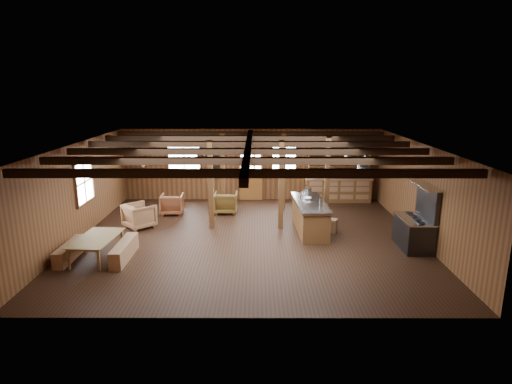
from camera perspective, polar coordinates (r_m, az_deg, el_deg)
room at (r=12.38m, az=-1.00°, el=-0.09°), size 10.04×9.04×2.84m
ceiling_joists at (r=12.31m, az=-1.01°, el=5.90°), size 9.80×8.82×0.18m
timber_posts at (r=14.41m, az=1.23°, el=1.92°), size 3.95×2.35×2.80m
back_door at (r=16.83m, az=-0.70°, el=1.87°), size 1.02×0.08×2.15m
window_back_left at (r=16.94m, az=-9.56°, el=4.24°), size 1.32×0.06×1.32m
window_back_right at (r=16.74m, az=3.76°, el=4.28°), size 1.02×0.06×1.32m
window_left at (r=13.83m, az=-21.97°, el=1.23°), size 0.14×1.24×1.32m
notice_boards at (r=16.78m, az=-5.84°, el=4.40°), size 1.08×0.03×0.90m
back_counter at (r=16.95m, az=10.86°, el=0.73°), size 2.55×0.60×2.45m
pendant_lamps at (r=13.42m, az=-10.61°, el=4.48°), size 1.86×2.36×0.66m
pot_rack at (r=12.76m, az=13.49°, el=3.88°), size 0.37×3.00×0.46m
kitchen_island at (r=13.41m, az=7.20°, el=-3.19°), size 1.00×2.54×1.20m
step_stool at (r=13.45m, az=9.81°, el=-4.42°), size 0.57×0.49×0.42m
commercial_range at (r=12.69m, az=20.51°, el=-4.41°), size 0.78×1.47×1.82m
dining_table at (r=11.98m, az=-20.28°, el=-7.04°), size 1.04×1.72×0.58m
bench_wall at (r=12.28m, az=-23.56°, el=-7.24°), size 0.28×1.51×0.42m
bench_aisle at (r=11.78m, az=-17.15°, el=-7.48°), size 0.31×1.63×0.45m
armchair_a at (r=15.37m, az=-11.13°, el=-1.58°), size 0.79×0.81×0.71m
armchair_b at (r=15.24m, az=-4.05°, el=-1.41°), size 0.80×0.83×0.75m
armchair_c at (r=14.12m, az=-15.29°, el=-3.07°), size 1.20×1.20×0.78m
counter_pot at (r=14.22m, az=6.81°, el=0.16°), size 0.32×0.32×0.19m
bowl at (r=13.51m, az=6.84°, el=-0.85°), size 0.29×0.29×0.07m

